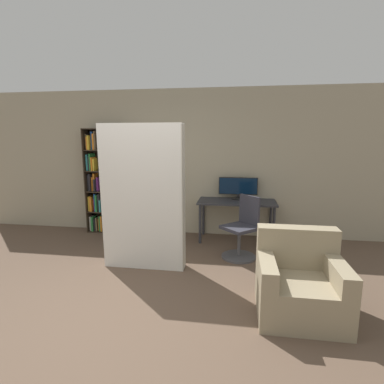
{
  "coord_description": "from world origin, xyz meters",
  "views": [
    {
      "loc": [
        1.14,
        -2.49,
        1.8
      ],
      "look_at": [
        0.51,
        1.67,
        1.05
      ],
      "focal_mm": 28.0,
      "sensor_mm": 36.0,
      "label": 1
    }
  ],
  "objects_px": {
    "monitor": "(238,187)",
    "bookshelf": "(102,184)",
    "mattress_near": "(143,198)",
    "office_chair": "(242,233)",
    "armchair": "(299,283)"
  },
  "relations": [
    {
      "from": "mattress_near",
      "to": "armchair",
      "type": "bearing_deg",
      "value": -23.52
    },
    {
      "from": "monitor",
      "to": "office_chair",
      "type": "relative_size",
      "value": 0.73
    },
    {
      "from": "mattress_near",
      "to": "armchair",
      "type": "relative_size",
      "value": 2.36
    },
    {
      "from": "monitor",
      "to": "bookshelf",
      "type": "distance_m",
      "value": 2.6
    },
    {
      "from": "mattress_near",
      "to": "armchair",
      "type": "height_order",
      "value": "mattress_near"
    },
    {
      "from": "office_chair",
      "to": "mattress_near",
      "type": "bearing_deg",
      "value": -157.13
    },
    {
      "from": "monitor",
      "to": "office_chair",
      "type": "height_order",
      "value": "monitor"
    },
    {
      "from": "monitor",
      "to": "office_chair",
      "type": "xyz_separation_m",
      "value": [
        0.07,
        -0.93,
        -0.55
      ]
    },
    {
      "from": "office_chair",
      "to": "mattress_near",
      "type": "relative_size",
      "value": 0.47
    },
    {
      "from": "mattress_near",
      "to": "monitor",
      "type": "bearing_deg",
      "value": 49.58
    },
    {
      "from": "armchair",
      "to": "office_chair",
      "type": "bearing_deg",
      "value": 112.19
    },
    {
      "from": "monitor",
      "to": "office_chair",
      "type": "distance_m",
      "value": 1.08
    },
    {
      "from": "armchair",
      "to": "bookshelf",
      "type": "bearing_deg",
      "value": 143.97
    },
    {
      "from": "office_chair",
      "to": "bookshelf",
      "type": "bearing_deg",
      "value": 160.4
    },
    {
      "from": "bookshelf",
      "to": "mattress_near",
      "type": "height_order",
      "value": "mattress_near"
    }
  ]
}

